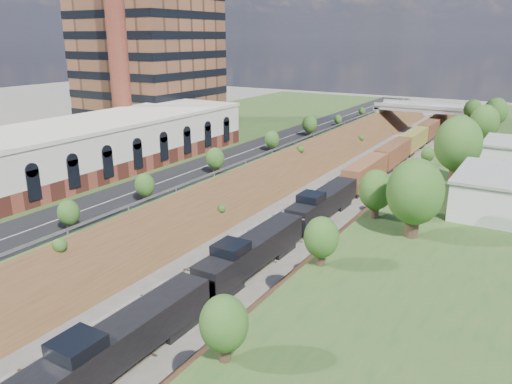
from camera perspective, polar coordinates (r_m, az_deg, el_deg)
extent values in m
cube|color=#2E5623|center=(90.98, -11.45, 3.87)|extent=(44.00, 180.00, 5.00)
cube|color=brown|center=(78.98, 0.65, 0.29)|extent=(10.00, 180.00, 10.00)
cube|color=brown|center=(71.13, 16.18, -2.38)|extent=(10.00, 180.00, 10.00)
cube|color=gray|center=(75.30, 6.19, -0.60)|extent=(1.58, 180.00, 0.18)
cube|color=gray|center=(73.42, 9.87, -1.24)|extent=(1.58, 180.00, 0.18)
cube|color=black|center=(79.94, -2.14, 4.24)|extent=(8.00, 180.00, 0.10)
cube|color=#99999E|center=(77.73, 0.41, 4.25)|extent=(0.06, 171.00, 0.30)
cube|color=brown|center=(71.94, -20.32, 2.53)|extent=(14.00, 62.00, 2.20)
cube|color=beige|center=(71.24, -20.59, 5.05)|extent=(14.00, 62.00, 4.30)
cube|color=beige|center=(70.82, -20.80, 6.95)|extent=(14.30, 62.30, 0.50)
cube|color=brown|center=(104.94, -12.43, 19.07)|extent=(22.00, 22.00, 44.00)
cylinder|color=brown|center=(87.83, -15.72, 17.94)|extent=(3.20, 3.20, 40.00)
cube|color=gray|center=(134.50, 13.98, 8.27)|extent=(1.50, 8.00, 6.20)
cube|color=gray|center=(129.84, 23.76, 7.00)|extent=(1.50, 8.00, 6.20)
cube|color=gray|center=(131.25, 18.92, 9.01)|extent=(24.00, 8.00, 1.00)
cube|color=gray|center=(127.27, 18.56, 9.17)|extent=(24.00, 0.30, 0.80)
cube|color=gray|center=(135.04, 19.33, 9.52)|extent=(24.00, 0.30, 0.80)
cube|color=silver|center=(59.69, 26.32, -0.22)|extent=(9.00, 12.00, 4.00)
cylinder|color=#473323|center=(49.38, 17.40, -3.45)|extent=(1.30, 1.30, 2.62)
ellipsoid|color=#2B5B20|center=(48.39, 17.74, 0.04)|extent=(5.25, 5.25, 6.30)
cylinder|color=#473323|center=(49.42, -24.27, -5.08)|extent=(0.66, 0.66, 1.22)
ellipsoid|color=#2B5B20|center=(48.92, -24.48, -3.49)|extent=(2.45, 2.45, 2.94)
cube|color=black|center=(38.85, -14.84, -15.91)|extent=(2.85, 17.10, 2.69)
cube|color=black|center=(35.68, -19.84, -16.13)|extent=(2.79, 3.10, 0.90)
cube|color=black|center=(51.31, -0.36, -6.72)|extent=(2.85, 17.10, 2.69)
cube|color=black|center=(66.43, 7.73, -1.18)|extent=(2.85, 17.10, 2.69)
cube|color=brown|center=(117.86, 18.51, 6.41)|extent=(2.85, 91.49, 3.42)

